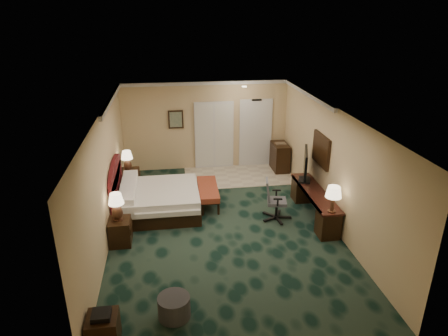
{
  "coord_description": "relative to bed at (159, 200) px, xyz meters",
  "views": [
    {
      "loc": [
        -1.11,
        -7.97,
        4.71
      ],
      "look_at": [
        0.11,
        0.6,
        1.22
      ],
      "focal_mm": 32.0,
      "sensor_mm": 36.0,
      "label": 1
    }
  ],
  "objects": [
    {
      "name": "ceiling",
      "position": [
        1.44,
        -0.95,
        2.4
      ],
      "size": [
        5.0,
        7.5,
        0.0
      ],
      "primitive_type": "cube",
      "color": "silver",
      "rests_on": "wall_back"
    },
    {
      "name": "nightstand_far",
      "position": [
        -0.79,
        1.3,
        0.01
      ],
      "size": [
        0.5,
        0.57,
        0.62
      ],
      "primitive_type": "cube",
      "color": "black",
      "rests_on": "ground"
    },
    {
      "name": "wall_back",
      "position": [
        1.44,
        2.8,
        1.05
      ],
      "size": [
        5.0,
        0.0,
        2.7
      ],
      "primitive_type": "cube",
      "color": "#D7B282",
      "rests_on": "ground"
    },
    {
      "name": "tile_patch",
      "position": [
        2.34,
        1.95,
        -0.3
      ],
      "size": [
        3.2,
        1.7,
        0.01
      ],
      "primitive_type": "cube",
      "color": "#BBAE97",
      "rests_on": "ground"
    },
    {
      "name": "floor",
      "position": [
        1.44,
        -0.95,
        -0.3
      ],
      "size": [
        5.0,
        7.5,
        0.0
      ],
      "primitive_type": "cube",
      "color": "black",
      "rests_on": "ground"
    },
    {
      "name": "desk_lamp",
      "position": [
        3.67,
        -1.78,
        0.66
      ],
      "size": [
        0.36,
        0.36,
        0.6
      ],
      "primitive_type": null,
      "rotation": [
        0.0,
        0.0,
        0.05
      ],
      "color": "black",
      "rests_on": "desk"
    },
    {
      "name": "bed",
      "position": [
        0.0,
        0.0,
        0.0
      ],
      "size": [
        1.92,
        1.78,
        0.61
      ],
      "primitive_type": "cube",
      "color": "silver",
      "rests_on": "ground"
    },
    {
      "name": "crown_molding",
      "position": [
        1.44,
        -0.95,
        2.35
      ],
      "size": [
        5.0,
        7.5,
        0.1
      ],
      "primitive_type": null,
      "color": "silver",
      "rests_on": "wall_back"
    },
    {
      "name": "wall_left",
      "position": [
        -1.06,
        -0.95,
        1.05
      ],
      "size": [
        0.0,
        7.5,
        2.7
      ],
      "primitive_type": "cube",
      "color": "#D7B282",
      "rests_on": "ground"
    },
    {
      "name": "lamp_far",
      "position": [
        -0.82,
        1.25,
        0.6
      ],
      "size": [
        0.34,
        0.34,
        0.58
      ],
      "primitive_type": null,
      "rotation": [
        0.0,
        0.0,
        0.11
      ],
      "color": "black",
      "rests_on": "nightstand_far"
    },
    {
      "name": "ottoman",
      "position": [
        0.25,
        -3.7,
        -0.11
      ],
      "size": [
        0.57,
        0.57,
        0.38
      ],
      "primitive_type": "cylinder",
      "rotation": [
        0.0,
        0.0,
        -0.07
      ],
      "color": "#2F3033",
      "rests_on": "ground"
    },
    {
      "name": "minibar",
      "position": [
        3.67,
        2.25,
        0.12
      ],
      "size": [
        0.45,
        0.8,
        0.85
      ],
      "primitive_type": "cube",
      "color": "black",
      "rests_on": "ground"
    },
    {
      "name": "desk",
      "position": [
        3.67,
        -0.77,
        0.03
      ],
      "size": [
        0.49,
        2.3,
        0.66
      ],
      "primitive_type": "cube",
      "color": "black",
      "rests_on": "ground"
    },
    {
      "name": "wall_art",
      "position": [
        0.54,
        2.76,
        1.3
      ],
      "size": [
        0.45,
        0.06,
        0.55
      ],
      "primitive_type": "cube",
      "color": "#4D695B",
      "rests_on": "wall_back"
    },
    {
      "name": "wall_mirror",
      "position": [
        3.9,
        -0.35,
        1.25
      ],
      "size": [
        0.05,
        0.95,
        0.75
      ],
      "primitive_type": "cube",
      "color": "white",
      "rests_on": "wall_right"
    },
    {
      "name": "desk_chair",
      "position": [
        2.75,
        -0.76,
        0.2
      ],
      "size": [
        0.68,
        0.65,
        1.01
      ],
      "primitive_type": null,
      "rotation": [
        0.0,
        0.0,
        -0.2
      ],
      "color": "#4F4F4F",
      "rests_on": "ground"
    },
    {
      "name": "nightstand_near",
      "position": [
        -0.82,
        -1.33,
        -0.02
      ],
      "size": [
        0.45,
        0.52,
        0.56
      ],
      "primitive_type": "cube",
      "color": "black",
      "rests_on": "ground"
    },
    {
      "name": "wall_front",
      "position": [
        1.44,
        -4.7,
        1.05
      ],
      "size": [
        5.0,
        0.0,
        2.7
      ],
      "primitive_type": "cube",
      "color": "#D7B282",
      "rests_on": "ground"
    },
    {
      "name": "closet_doors",
      "position": [
        1.69,
        2.76,
        0.75
      ],
      "size": [
        1.2,
        0.06,
        2.1
      ],
      "primitive_type": "cube",
      "color": "beige",
      "rests_on": "ground"
    },
    {
      "name": "side_table",
      "position": [
        -0.8,
        -4.11,
        -0.06
      ],
      "size": [
        0.46,
        0.46,
        0.49
      ],
      "primitive_type": "cube",
      "color": "black",
      "rests_on": "ground"
    },
    {
      "name": "wall_right",
      "position": [
        3.94,
        -0.95,
        1.05
      ],
      "size": [
        0.0,
        7.5,
        2.7
      ],
      "primitive_type": "cube",
      "color": "#D7B282",
      "rests_on": "ground"
    },
    {
      "name": "bed_bench",
      "position": [
        1.22,
        0.26,
        -0.06
      ],
      "size": [
        0.53,
        1.43,
        0.48
      ],
      "primitive_type": "cube",
      "rotation": [
        0.0,
        0.0,
        -0.03
      ],
      "color": "maroon",
      "rests_on": "ground"
    },
    {
      "name": "lamp_near",
      "position": [
        -0.84,
        -1.32,
        0.56
      ],
      "size": [
        0.33,
        0.33,
        0.61
      ],
      "primitive_type": null,
      "rotation": [
        0.0,
        0.0,
        0.01
      ],
      "color": "black",
      "rests_on": "nightstand_near"
    },
    {
      "name": "entry_door",
      "position": [
        2.99,
        2.77,
        0.75
      ],
      "size": [
        1.02,
        0.06,
        2.18
      ],
      "primitive_type": "cube",
      "color": "silver",
      "rests_on": "ground"
    },
    {
      "name": "headboard",
      "position": [
        -1.0,
        0.05,
        0.4
      ],
      "size": [
        0.12,
        2.0,
        1.4
      ],
      "primitive_type": null,
      "color": "#4A100E",
      "rests_on": "ground"
    },
    {
      "name": "tv",
      "position": [
        3.62,
        -0.13,
        0.76
      ],
      "size": [
        0.41,
        1.01,
        0.8
      ],
      "primitive_type": "cube",
      "rotation": [
        0.0,
        0.0,
        -0.32
      ],
      "color": "black",
      "rests_on": "desk"
    }
  ]
}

